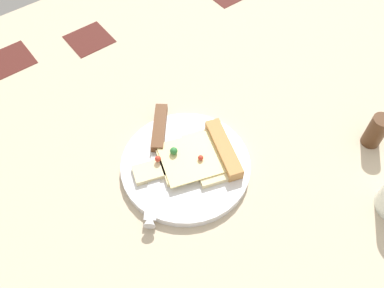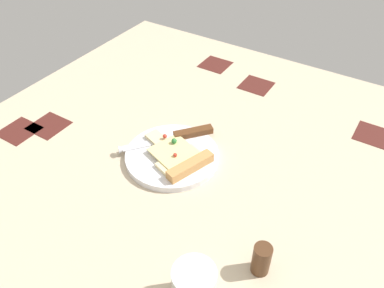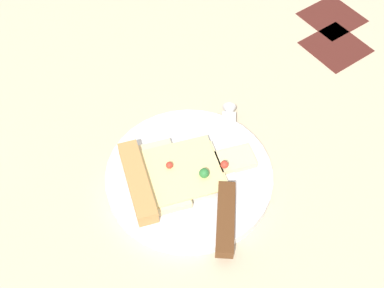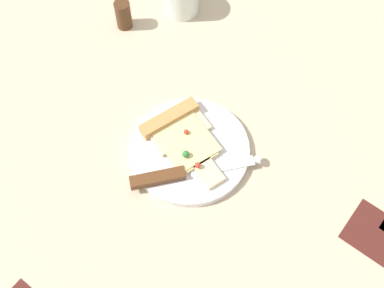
% 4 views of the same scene
% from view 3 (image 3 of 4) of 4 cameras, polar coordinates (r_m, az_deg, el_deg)
% --- Properties ---
extents(ground_plane, '(1.25, 1.25, 0.03)m').
position_cam_3_polar(ground_plane, '(0.73, -5.81, -6.51)').
color(ground_plane, '#C6B293').
rests_on(ground_plane, ground).
extents(plate, '(0.23, 0.23, 0.02)m').
position_cam_3_polar(plate, '(0.72, -0.31, -3.52)').
color(plate, silver).
rests_on(plate, ground_plane).
extents(pizza_slice, '(0.14, 0.19, 0.03)m').
position_cam_3_polar(pizza_slice, '(0.70, -2.33, -3.33)').
color(pizza_slice, beige).
rests_on(pizza_slice, plate).
extents(knife, '(0.20, 0.17, 0.02)m').
position_cam_3_polar(knife, '(0.69, 3.74, -4.79)').
color(knife, silver).
rests_on(knife, plate).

